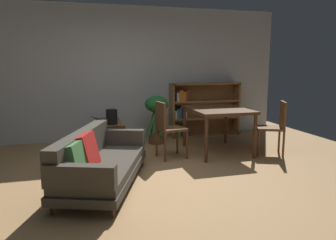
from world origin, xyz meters
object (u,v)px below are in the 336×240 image
at_px(desk_speaker, 112,117).
at_px(bookshelf, 200,110).
at_px(potted_floor_plant, 157,112).
at_px(open_laptop, 105,120).
at_px(dining_table, 218,113).
at_px(fabric_couch, 97,161).
at_px(dining_chair_near, 275,125).
at_px(dining_chair_far, 167,126).
at_px(media_console, 109,136).

height_order(desk_speaker, bookshelf, bookshelf).
xyz_separation_m(desk_speaker, potted_floor_plant, (0.91, 0.43, -0.01)).
distance_m(open_laptop, bookshelf, 2.14).
bearing_deg(dining_table, bookshelf, 81.76).
distance_m(fabric_couch, dining_chair_near, 3.12).
xyz_separation_m(potted_floor_plant, bookshelf, (1.08, 0.48, -0.06)).
relative_size(potted_floor_plant, dining_chair_near, 1.02).
height_order(fabric_couch, dining_chair_far, dining_chair_far).
height_order(open_laptop, dining_chair_far, dining_chair_far).
height_order(desk_speaker, dining_chair_near, dining_chair_near).
bearing_deg(bookshelf, fabric_couch, -133.48).
xyz_separation_m(fabric_couch, bookshelf, (2.34, 2.47, 0.24)).
distance_m(potted_floor_plant, dining_chair_far, 1.06).
xyz_separation_m(fabric_couch, dining_chair_far, (1.19, 0.94, 0.21)).
distance_m(media_console, open_laptop, 0.32).
bearing_deg(dining_table, fabric_couch, -153.29).
relative_size(media_console, desk_speaker, 3.86).
bearing_deg(bookshelf, media_console, -162.03).
distance_m(open_laptop, dining_chair_far, 1.37).
bearing_deg(dining_chair_far, fabric_couch, -141.74).
distance_m(media_console, dining_chair_far, 1.27).
bearing_deg(open_laptop, potted_floor_plant, 2.04).
bearing_deg(dining_table, desk_speaker, 164.70).
distance_m(media_console, dining_table, 2.02).
height_order(media_console, dining_chair_far, dining_chair_far).
height_order(dining_table, dining_chair_far, dining_chair_far).
bearing_deg(open_laptop, dining_chair_far, -47.76).
bearing_deg(fabric_couch, bookshelf, 46.52).
bearing_deg(desk_speaker, potted_floor_plant, 25.10).
distance_m(dining_chair_near, dining_chair_far, 1.86).
xyz_separation_m(media_console, dining_chair_near, (2.72, -1.12, 0.27)).
relative_size(dining_chair_near, dining_chair_far, 0.98).
xyz_separation_m(fabric_couch, desk_speaker, (0.35, 1.57, 0.31)).
xyz_separation_m(potted_floor_plant, dining_chair_far, (-0.07, -1.05, -0.09)).
distance_m(fabric_couch, bookshelf, 3.41).
relative_size(fabric_couch, desk_speaker, 8.00).
bearing_deg(potted_floor_plant, media_console, -169.32).
xyz_separation_m(fabric_couch, media_console, (0.32, 1.81, -0.08)).
height_order(desk_speaker, potted_floor_plant, potted_floor_plant).
height_order(open_laptop, desk_speaker, desk_speaker).
bearing_deg(bookshelf, desk_speaker, -155.56).
bearing_deg(desk_speaker, media_console, 97.82).
xyz_separation_m(open_laptop, dining_chair_far, (0.92, -1.02, 0.01)).
bearing_deg(dining_chair_far, bookshelf, 53.04).
bearing_deg(potted_floor_plant, bookshelf, 23.89).
relative_size(potted_floor_plant, dining_table, 0.79).
relative_size(dining_chair_near, bookshelf, 0.60).
bearing_deg(open_laptop, fabric_couch, -97.77).
height_order(open_laptop, potted_floor_plant, potted_floor_plant).
bearing_deg(dining_chair_near, desk_speaker, 162.05).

